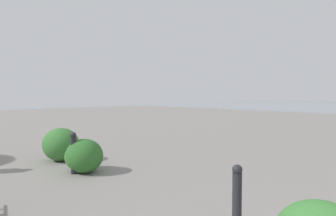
% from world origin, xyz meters
% --- Properties ---
extents(bollard_near, '(0.13, 0.13, 0.82)m').
position_xyz_m(bollard_near, '(2.31, -1.06, 0.43)').
color(bollard_near, '#232328').
rests_on(bollard_near, ground).
extents(bollard_mid, '(0.13, 0.13, 0.90)m').
position_xyz_m(bollard_mid, '(6.21, -0.73, 0.47)').
color(bollard_mid, '#232328').
rests_on(bollard_mid, ground).
extents(shrub_low, '(0.75, 0.67, 0.63)m').
position_xyz_m(shrub_low, '(6.34, -0.96, 0.32)').
color(shrub_low, '#477F38').
rests_on(shrub_low, ground).
extents(shrub_round, '(0.87, 0.78, 0.74)m').
position_xyz_m(shrub_round, '(6.14, -0.95, 0.37)').
color(shrub_round, '#2D6628').
rests_on(shrub_round, ground).
extents(shrub_tall, '(0.99, 0.89, 0.84)m').
position_xyz_m(shrub_tall, '(7.62, -1.06, 0.42)').
color(shrub_tall, '#387533').
rests_on(shrub_tall, ground).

